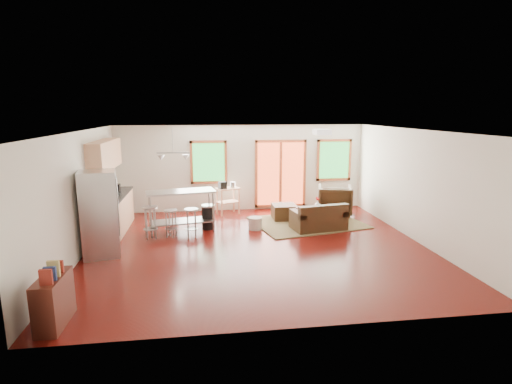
{
  "coord_description": "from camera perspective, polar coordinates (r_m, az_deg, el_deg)",
  "views": [
    {
      "loc": [
        -1.21,
        -8.51,
        3.02
      ],
      "look_at": [
        0.0,
        0.3,
        1.2
      ],
      "focal_mm": 28.0,
      "sensor_mm": 36.0,
      "label": 1
    }
  ],
  "objects": [
    {
      "name": "ceiling",
      "position": [
        8.61,
        0.27,
        8.83
      ],
      "size": [
        7.5,
        7.0,
        0.02
      ],
      "primitive_type": "cube",
      "color": "white",
      "rests_on": "ground"
    },
    {
      "name": "window_right",
      "position": [
        12.75,
        11.09,
        4.5
      ],
      "size": [
        1.1,
        0.05,
        1.3
      ],
      "color": "#1D5F25",
      "rests_on": "back_wall"
    },
    {
      "name": "island",
      "position": [
        10.16,
        -10.65,
        -1.67
      ],
      "size": [
        1.77,
        0.95,
        1.06
      ],
      "rotation": [
        0.0,
        0.0,
        0.18
      ],
      "color": "#B7BABC",
      "rests_on": "floor"
    },
    {
      "name": "french_doors",
      "position": [
        12.36,
        3.53,
        2.61
      ],
      "size": [
        1.6,
        0.05,
        2.1
      ],
      "color": "#C44422",
      "rests_on": "back_wall"
    },
    {
      "name": "ottoman",
      "position": [
        11.27,
        4.03,
        -2.87
      ],
      "size": [
        0.65,
        0.65,
        0.43
      ],
      "primitive_type": "cube",
      "rotation": [
        0.0,
        0.0,
        -0.01
      ],
      "color": "black",
      "rests_on": "floor"
    },
    {
      "name": "trash_can",
      "position": [
        10.43,
        -6.84,
        -3.52
      ],
      "size": [
        0.36,
        0.36,
        0.63
      ],
      "rotation": [
        0.0,
        0.0,
        0.06
      ],
      "color": "black",
      "rests_on": "floor"
    },
    {
      "name": "back_wall",
      "position": [
        12.21,
        -2.05,
        3.45
      ],
      "size": [
        7.5,
        0.02,
        2.6
      ],
      "primitive_type": "cube",
      "color": "silver",
      "rests_on": "ground"
    },
    {
      "name": "cabinets",
      "position": [
        10.67,
        -19.97,
        -0.45
      ],
      "size": [
        0.64,
        2.24,
        2.3
      ],
      "color": "tan",
      "rests_on": "floor"
    },
    {
      "name": "vase",
      "position": [
        11.13,
        8.79,
        -1.64
      ],
      "size": [
        0.22,
        0.22,
        0.28
      ],
      "rotation": [
        0.0,
        0.0,
        0.42
      ],
      "color": "silver",
      "rests_on": "coffee_table"
    },
    {
      "name": "front_wall",
      "position": [
        5.43,
        5.51,
        -6.97
      ],
      "size": [
        7.5,
        0.02,
        2.6
      ],
      "primitive_type": "cube",
      "color": "silver",
      "rests_on": "ground"
    },
    {
      "name": "loveseat",
      "position": [
        10.38,
        8.98,
        -3.88
      ],
      "size": [
        1.44,
        0.96,
        0.71
      ],
      "rotation": [
        0.0,
        0.0,
        0.17
      ],
      "color": "black",
      "rests_on": "floor"
    },
    {
      "name": "floor",
      "position": [
        9.12,
        0.26,
        -7.85
      ],
      "size": [
        7.5,
        7.0,
        0.02
      ],
      "primitive_type": "cube",
      "color": "#3A0705",
      "rests_on": "ground"
    },
    {
      "name": "refrigerator",
      "position": [
        8.95,
        -21.38,
        -2.92
      ],
      "size": [
        0.84,
        0.83,
        1.81
      ],
      "rotation": [
        0.0,
        0.0,
        0.19
      ],
      "color": "#B7BABC",
      "rests_on": "floor"
    },
    {
      "name": "coffee_table",
      "position": [
        10.94,
        8.69,
        -2.58
      ],
      "size": [
        1.12,
        0.71,
        0.43
      ],
      "rotation": [
        0.0,
        0.0,
        0.06
      ],
      "color": "#3A140E",
      "rests_on": "floor"
    },
    {
      "name": "armchair",
      "position": [
        11.89,
        11.19,
        -0.96
      ],
      "size": [
        1.15,
        1.11,
        0.97
      ],
      "primitive_type": "imported",
      "rotation": [
        0.0,
        0.0,
        2.86
      ],
      "color": "black",
      "rests_on": "floor"
    },
    {
      "name": "pendant_light",
      "position": [
        10.1,
        -11.73,
        4.94
      ],
      "size": [
        0.8,
        0.18,
        0.79
      ],
      "color": "gray",
      "rests_on": "ceiling"
    },
    {
      "name": "kitchen_cart",
      "position": [
        11.74,
        -4.15,
        0.04
      ],
      "size": [
        0.76,
        0.63,
        0.99
      ],
      "rotation": [
        0.0,
        0.0,
        0.39
      ],
      "color": "tan",
      "rests_on": "floor"
    },
    {
      "name": "bar_stool_a",
      "position": [
        9.83,
        -14.91,
        -3.18
      ],
      "size": [
        0.46,
        0.46,
        0.79
      ],
      "rotation": [
        0.0,
        0.0,
        0.27
      ],
      "color": "#B7BABC",
      "rests_on": "floor"
    },
    {
      "name": "pouf",
      "position": [
        10.36,
        -0.1,
        -4.49
      ],
      "size": [
        0.36,
        0.36,
        0.31
      ],
      "primitive_type": "cylinder",
      "rotation": [
        0.0,
        0.0,
        0.01
      ],
      "color": "beige",
      "rests_on": "floor"
    },
    {
      "name": "right_wall",
      "position": [
        10.01,
        22.11,
        0.81
      ],
      "size": [
        0.02,
        7.0,
        2.6
      ],
      "primitive_type": "cube",
      "color": "silver",
      "rests_on": "ground"
    },
    {
      "name": "bar_stool_c",
      "position": [
        9.72,
        -9.22,
        -3.43
      ],
      "size": [
        0.37,
        0.37,
        0.71
      ],
      "rotation": [
        0.0,
        0.0,
        0.1
      ],
      "color": "#B7BABC",
      "rests_on": "floor"
    },
    {
      "name": "window_left",
      "position": [
        12.07,
        -6.77,
        4.25
      ],
      "size": [
        1.1,
        0.05,
        1.3
      ],
      "color": "#1D5F25",
      "rests_on": "back_wall"
    },
    {
      "name": "bar_stool_b",
      "position": [
        9.88,
        -12.07,
        -3.5
      ],
      "size": [
        0.41,
        0.41,
        0.67
      ],
      "rotation": [
        0.0,
        0.0,
        -0.36
      ],
      "color": "#B7BABC",
      "rests_on": "floor"
    },
    {
      "name": "rug",
      "position": [
        11.04,
        7.34,
        -4.34
      ],
      "size": [
        3.19,
        2.7,
        0.03
      ],
      "primitive_type": "cube",
      "rotation": [
        0.0,
        0.0,
        0.22
      ],
      "color": "#496641",
      "rests_on": "floor"
    },
    {
      "name": "left_wall",
      "position": [
        9.05,
        -24.02,
        -0.4
      ],
      "size": [
        0.02,
        7.0,
        2.6
      ],
      "primitive_type": "cube",
      "color": "silver",
      "rests_on": "ground"
    },
    {
      "name": "ceiling_flush",
      "position": [
        9.55,
        9.41,
        8.47
      ],
      "size": [
        0.35,
        0.35,
        0.12
      ],
      "primitive_type": "cube",
      "color": "white",
      "rests_on": "ceiling"
    },
    {
      "name": "cup",
      "position": [
        10.27,
        -8.9,
        0.16
      ],
      "size": [
        0.14,
        0.11,
        0.13
      ],
      "primitive_type": "imported",
      "rotation": [
        0.0,
        0.0,
        -0.12
      ],
      "color": "white",
      "rests_on": "island"
    },
    {
      "name": "bookshelf",
      "position": [
        6.54,
        -26.94,
        -13.58
      ],
      "size": [
        0.34,
        0.83,
        0.97
      ],
      "rotation": [
        0.0,
        0.0,
        -0.02
      ],
      "color": "#3A140E",
      "rests_on": "floor"
    }
  ]
}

